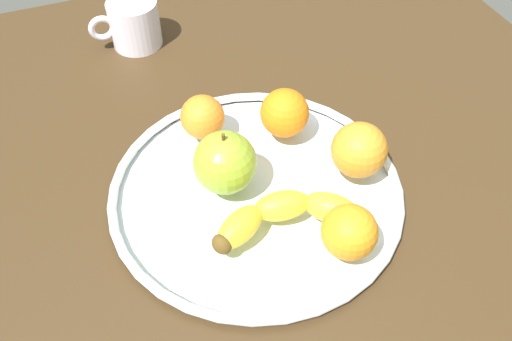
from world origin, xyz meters
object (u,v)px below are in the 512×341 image
at_px(apple, 225,163).
at_px(orange_back_left, 285,113).
at_px(fruit_bowl, 256,191).
at_px(banana, 282,215).
at_px(orange_back_right, 359,150).
at_px(orange_center, 349,232).
at_px(ambient_mug, 134,24).
at_px(orange_front_right, 203,117).

bearing_deg(apple, orange_back_left, -149.52).
height_order(fruit_bowl, banana, banana).
bearing_deg(orange_back_right, fruit_bowl, -8.46).
height_order(apple, orange_back_left, apple).
relative_size(apple, orange_center, 1.36).
bearing_deg(ambient_mug, banana, 99.35).
xyz_separation_m(banana, apple, (0.04, -0.08, 0.02)).
distance_m(fruit_bowl, banana, 0.07).
bearing_deg(orange_front_right, orange_back_right, 140.28).
xyz_separation_m(apple, ambient_mug, (0.03, -0.37, -0.02)).
height_order(apple, ambient_mug, apple).
xyz_separation_m(orange_center, orange_back_right, (-0.07, -0.11, 0.00)).
relative_size(banana, apple, 2.17).
distance_m(banana, ambient_mug, 0.46).
relative_size(fruit_bowl, banana, 1.97).
distance_m(orange_front_right, orange_center, 0.26).
relative_size(fruit_bowl, orange_center, 5.83).
relative_size(banana, orange_back_right, 2.65).
bearing_deg(ambient_mug, orange_back_left, 114.71).
bearing_deg(fruit_bowl, orange_front_right, -74.60).
bearing_deg(orange_back_right, ambient_mug, -63.82).
bearing_deg(orange_front_right, apple, 88.98).
height_order(fruit_bowl, ambient_mug, ambient_mug).
bearing_deg(apple, fruit_bowl, 152.19).
xyz_separation_m(banana, ambient_mug, (0.07, -0.45, 0.00)).
distance_m(orange_back_right, ambient_mug, 0.45).
xyz_separation_m(orange_front_right, orange_center, (-0.09, 0.24, 0.00)).
distance_m(fruit_bowl, orange_back_right, 0.14).
relative_size(orange_back_left, ambient_mug, 0.57).
bearing_deg(banana, orange_center, 140.76).
bearing_deg(fruit_bowl, ambient_mug, -80.09).
bearing_deg(banana, apple, -56.80).
xyz_separation_m(orange_center, ambient_mug, (0.13, -0.51, -0.01)).
bearing_deg(orange_center, banana, -46.53).
bearing_deg(banana, orange_back_left, -106.78).
xyz_separation_m(orange_back_left, orange_back_right, (-0.06, 0.10, 0.00)).
distance_m(fruit_bowl, apple, 0.06).
relative_size(orange_back_right, ambient_mug, 0.62).
distance_m(apple, orange_back_left, 0.12).
bearing_deg(orange_center, orange_back_right, -123.09).
height_order(fruit_bowl, orange_center, orange_center).
bearing_deg(fruit_bowl, orange_back_right, 171.54).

